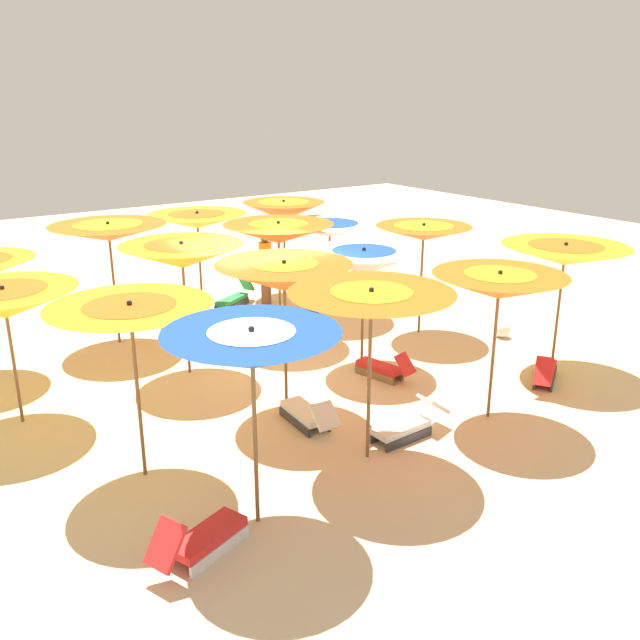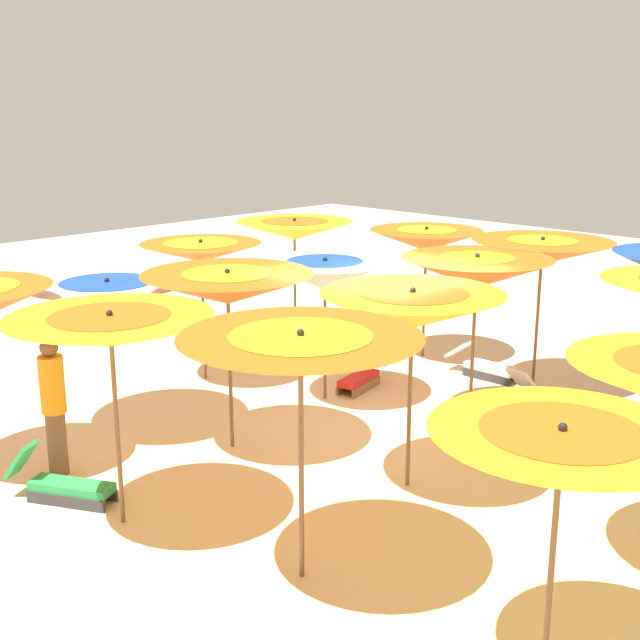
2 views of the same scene
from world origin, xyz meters
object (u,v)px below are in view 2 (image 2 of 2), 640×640
(beach_umbrella_3, at_px, (561,452))
(beach_umbrella_5, at_px, (228,288))
(beach_umbrella_8, at_px, (201,252))
(beach_ball, at_px, (218,340))
(beach_umbrella_13, at_px, (426,240))
(beach_umbrella_2, at_px, (301,352))
(beach_umbrella_14, at_px, (542,252))
(beachgoer_0, at_px, (54,404))
(beach_umbrella_1, at_px, (110,331))
(beach_umbrella_12, at_px, (294,230))
(beach_umbrella_10, at_px, (477,272))
(lounger_4, at_px, (486,366))
(lounger_1, at_px, (361,377))
(lounger_5, at_px, (339,330))
(beach_umbrella_6, at_px, (412,309))
(beach_umbrella_9, at_px, (325,275))
(lounger_0, at_px, (500,397))
(beach_umbrella_4, at_px, (108,293))

(beach_umbrella_3, bearing_deg, beach_umbrella_5, -103.01)
(beach_umbrella_8, xyz_separation_m, beach_ball, (-1.24, -1.20, -1.97))
(beach_umbrella_13, distance_m, beach_ball, 4.28)
(beach_umbrella_2, height_order, beach_umbrella_14, beach_umbrella_2)
(beachgoer_0, bearing_deg, beach_umbrella_3, 47.43)
(beach_umbrella_1, bearing_deg, beach_umbrella_12, -148.16)
(beach_umbrella_10, bearing_deg, lounger_4, -152.85)
(beach_umbrella_1, bearing_deg, beach_umbrella_8, -138.32)
(lounger_1, bearing_deg, beach_ball, -98.73)
(beach_umbrella_1, distance_m, beach_umbrella_3, 4.70)
(lounger_1, xyz_separation_m, lounger_5, (-1.80, -2.18, 0.01))
(lounger_5, bearing_deg, beachgoer_0, 71.56)
(beach_umbrella_12, distance_m, beachgoer_0, 6.90)
(lounger_1, bearing_deg, beach_umbrella_14, 123.61)
(beach_umbrella_3, distance_m, lounger_5, 10.01)
(beach_umbrella_12, xyz_separation_m, beachgoer_0, (6.36, 2.40, -1.20))
(lounger_4, bearing_deg, beach_umbrella_12, -174.54)
(beach_umbrella_1, relative_size, beach_ball, 7.43)
(beach_umbrella_6, xyz_separation_m, beach_umbrella_13, (-4.32, -3.10, -0.05))
(beach_umbrella_9, xyz_separation_m, beach_umbrella_10, (-0.78, 2.16, 0.23))
(lounger_5, bearing_deg, lounger_0, 134.22)
(beach_umbrella_2, bearing_deg, beach_umbrella_3, 97.02)
(beach_umbrella_9, bearing_deg, beach_umbrella_14, 143.03)
(beach_ball, bearing_deg, beach_umbrella_14, 112.21)
(beach_umbrella_1, distance_m, beach_umbrella_5, 2.29)
(beach_umbrella_9, xyz_separation_m, beachgoer_0, (4.25, -0.45, -1.05))
(beach_umbrella_2, xyz_separation_m, lounger_1, (-4.48, -3.23, -2.07))
(lounger_0, bearing_deg, beach_umbrella_3, 39.55)
(beach_umbrella_6, relative_size, beachgoer_0, 1.40)
(lounger_0, bearing_deg, beach_umbrella_14, -168.62)
(beach_umbrella_3, height_order, beachgoer_0, beach_umbrella_3)
(beach_umbrella_1, xyz_separation_m, beach_umbrella_4, (-1.48, -2.50, -0.24))
(beach_umbrella_3, relative_size, beach_umbrella_8, 0.93)
(beach_umbrella_14, height_order, lounger_0, beach_umbrella_14)
(beachgoer_0, bearing_deg, beach_umbrella_12, 150.72)
(lounger_4, distance_m, beach_ball, 4.97)
(beach_umbrella_14, bearing_deg, beach_ball, -67.79)
(beach_umbrella_8, xyz_separation_m, beachgoer_0, (3.55, 1.65, -1.22))
(lounger_4, bearing_deg, beach_umbrella_14, 5.75)
(beach_umbrella_8, bearing_deg, beach_umbrella_5, 59.11)
(beach_ball, bearing_deg, beach_umbrella_5, 53.53)
(beach_umbrella_9, bearing_deg, beach_umbrella_12, -126.38)
(beach_umbrella_3, distance_m, beach_umbrella_4, 7.12)
(beach_umbrella_5, distance_m, lounger_4, 5.27)
(lounger_5, xyz_separation_m, beach_ball, (1.99, -1.22, -0.04))
(beach_umbrella_6, xyz_separation_m, beach_ball, (-2.01, -6.12, -2.01))
(lounger_5, relative_size, beachgoer_0, 0.73)
(beach_umbrella_14, bearing_deg, beach_umbrella_8, -50.46)
(beach_umbrella_8, bearing_deg, beach_umbrella_2, 60.74)
(beach_umbrella_9, xyz_separation_m, lounger_0, (-1.47, 2.22, -1.76))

